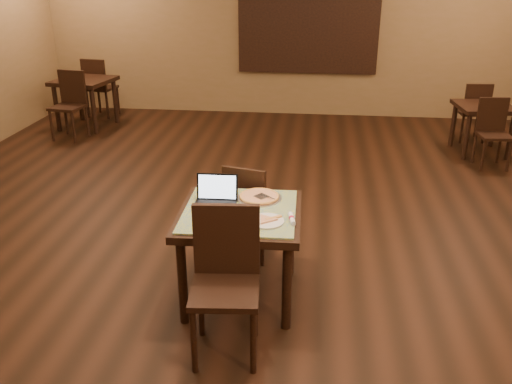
# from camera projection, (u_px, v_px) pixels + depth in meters

# --- Properties ---
(ground) EXTENTS (10.00, 10.00, 0.00)m
(ground) POSITION_uv_depth(u_px,v_px,m) (234.00, 248.00, 5.12)
(ground) COLOR black
(ground) RESTS_ON ground
(wall_back) EXTENTS (8.00, 0.02, 3.00)m
(wall_back) POSITION_uv_depth(u_px,v_px,m) (278.00, 26.00, 9.09)
(wall_back) COLOR olive
(wall_back) RESTS_ON ground
(mural) EXTENTS (2.34, 0.05, 1.64)m
(mural) POSITION_uv_depth(u_px,v_px,m) (308.00, 23.00, 8.98)
(mural) COLOR teal
(mural) RESTS_ON wall_back
(tiled_table) EXTENTS (0.94, 0.94, 0.76)m
(tiled_table) POSITION_uv_depth(u_px,v_px,m) (240.00, 222.00, 4.13)
(tiled_table) COLOR black
(tiled_table) RESTS_ON ground
(chair_main_near) EXTENTS (0.49, 0.49, 1.03)m
(chair_main_near) POSITION_uv_depth(u_px,v_px,m) (226.00, 273.00, 3.61)
(chair_main_near) COLOR black
(chair_main_near) RESTS_ON ground
(chair_main_far) EXTENTS (0.47, 0.47, 0.90)m
(chair_main_far) POSITION_uv_depth(u_px,v_px,m) (248.00, 207.00, 4.76)
(chair_main_far) COLOR black
(chair_main_far) RESTS_ON ground
(laptop) EXTENTS (0.33, 0.26, 0.22)m
(laptop) POSITION_uv_depth(u_px,v_px,m) (216.00, 197.00, 4.18)
(laptop) COLOR black
(laptop) RESTS_ON tiled_table
(plate) EXTENTS (0.26, 0.26, 0.01)m
(plate) POSITION_uv_depth(u_px,v_px,m) (266.00, 221.00, 3.90)
(plate) COLOR white
(plate) RESTS_ON tiled_table
(pizza_slice) EXTENTS (0.24, 0.24, 0.02)m
(pizza_slice) POSITION_uv_depth(u_px,v_px,m) (266.00, 219.00, 3.90)
(pizza_slice) COLOR beige
(pizza_slice) RESTS_ON plate
(pizza_pan) EXTENTS (0.36, 0.36, 0.01)m
(pizza_pan) POSITION_uv_depth(u_px,v_px,m) (259.00, 198.00, 4.30)
(pizza_pan) COLOR silver
(pizza_pan) RESTS_ON tiled_table
(pizza_whole) EXTENTS (0.32, 0.32, 0.02)m
(pizza_whole) POSITION_uv_depth(u_px,v_px,m) (259.00, 196.00, 4.29)
(pizza_whole) COLOR beige
(pizza_whole) RESTS_ON pizza_pan
(spatula) EXTENTS (0.23, 0.22, 0.01)m
(spatula) POSITION_uv_depth(u_px,v_px,m) (261.00, 196.00, 4.27)
(spatula) COLOR silver
(spatula) RESTS_ON pizza_whole
(napkin_roll) EXTENTS (0.07, 0.17, 0.04)m
(napkin_roll) POSITION_uv_depth(u_px,v_px,m) (292.00, 219.00, 3.91)
(napkin_roll) COLOR white
(napkin_roll) RESTS_ON tiled_table
(other_table_a) EXTENTS (0.80, 0.80, 0.69)m
(other_table_a) POSITION_uv_depth(u_px,v_px,m) (484.00, 113.00, 7.46)
(other_table_a) COLOR black
(other_table_a) RESTS_ON ground
(other_table_a_chair_near) EXTENTS (0.42, 0.42, 0.89)m
(other_table_a_chair_near) POSITION_uv_depth(u_px,v_px,m) (493.00, 129.00, 7.01)
(other_table_a_chair_near) COLOR black
(other_table_a_chair_near) RESTS_ON ground
(other_table_a_chair_far) EXTENTS (0.42, 0.42, 0.89)m
(other_table_a_chair_far) POSITION_uv_depth(u_px,v_px,m) (474.00, 109.00, 7.96)
(other_table_a_chair_far) COLOR black
(other_table_a_chair_far) RESTS_ON ground
(other_table_b) EXTENTS (0.95, 0.95, 0.78)m
(other_table_b) POSITION_uv_depth(u_px,v_px,m) (84.00, 87.00, 8.65)
(other_table_b) COLOR black
(other_table_b) RESTS_ON ground
(other_table_b_chair_near) EXTENTS (0.50, 0.50, 1.01)m
(other_table_b_chair_near) POSITION_uv_depth(u_px,v_px,m) (70.00, 101.00, 8.14)
(other_table_b_chair_near) COLOR black
(other_table_b_chair_near) RESTS_ON ground
(other_table_b_chair_far) EXTENTS (0.50, 0.50, 1.01)m
(other_table_b_chair_far) POSITION_uv_depth(u_px,v_px,m) (98.00, 84.00, 9.21)
(other_table_b_chair_far) COLOR black
(other_table_b_chair_far) RESTS_ON ground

